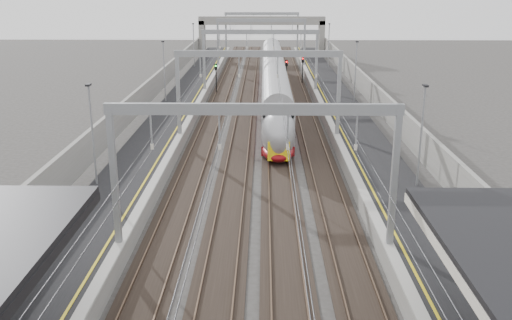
{
  "coord_description": "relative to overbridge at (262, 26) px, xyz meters",
  "views": [
    {
      "loc": [
        0.45,
        -2.17,
        12.6
      ],
      "look_at": [
        0.0,
        29.25,
        2.77
      ],
      "focal_mm": 40.0,
      "sensor_mm": 36.0,
      "label": 1
    }
  ],
  "objects": [
    {
      "name": "wall_left",
      "position": [
        -11.2,
        -55.0,
        -3.71
      ],
      "size": [
        0.3,
        120.0,
        3.2
      ],
      "primitive_type": "cube",
      "color": "gray",
      "rests_on": "ground"
    },
    {
      "name": "wall_right",
      "position": [
        11.2,
        -55.0,
        -3.71
      ],
      "size": [
        0.3,
        120.0,
        3.2
      ],
      "primitive_type": "cube",
      "color": "gray",
      "rests_on": "ground"
    },
    {
      "name": "signal_green",
      "position": [
        -5.2,
        -35.39,
        -2.89
      ],
      "size": [
        0.32,
        0.32,
        3.48
      ],
      "color": "black",
      "rests_on": "ground"
    },
    {
      "name": "overhead_line",
      "position": [
        0.0,
        -48.38,
        0.83
      ],
      "size": [
        13.0,
        140.0,
        6.6
      ],
      "color": "gray",
      "rests_on": "platform_left"
    },
    {
      "name": "platform_left",
      "position": [
        -8.0,
        -55.0,
        -4.81
      ],
      "size": [
        4.0,
        120.0,
        1.0
      ],
      "primitive_type": "cube",
      "color": "black",
      "rests_on": "ground"
    },
    {
      "name": "signal_red_near",
      "position": [
        3.2,
        -31.72,
        -2.89
      ],
      "size": [
        0.32,
        0.32,
        3.48
      ],
      "color": "black",
      "rests_on": "ground"
    },
    {
      "name": "platform_right",
      "position": [
        8.0,
        -55.0,
        -4.81
      ],
      "size": [
        4.0,
        120.0,
        1.0
      ],
      "primitive_type": "cube",
      "color": "black",
      "rests_on": "ground"
    },
    {
      "name": "train",
      "position": [
        1.5,
        -42.65,
        -3.37
      ],
      "size": [
        2.49,
        45.3,
        3.94
      ],
      "color": "maroon",
      "rests_on": "ground"
    },
    {
      "name": "tracks",
      "position": [
        0.0,
        -55.0,
        -5.26
      ],
      "size": [
        11.4,
        140.0,
        0.2
      ],
      "color": "black",
      "rests_on": "ground"
    },
    {
      "name": "overbridge",
      "position": [
        0.0,
        0.0,
        0.0
      ],
      "size": [
        22.0,
        2.2,
        6.9
      ],
      "color": "gray",
      "rests_on": "ground"
    },
    {
      "name": "signal_red_far",
      "position": [
        5.4,
        -28.57,
        -2.89
      ],
      "size": [
        0.32,
        0.32,
        3.48
      ],
      "color": "black",
      "rests_on": "ground"
    }
  ]
}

